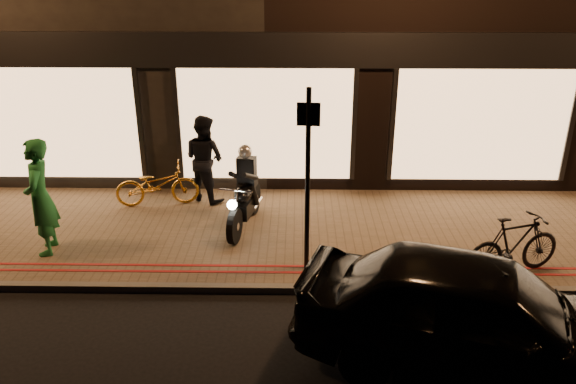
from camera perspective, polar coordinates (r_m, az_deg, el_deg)
The scene contains 11 objects.
ground at distance 8.93m, azimuth -3.49°, elevation -10.28°, with size 90.00×90.00×0.00m, color black.
sidewalk at distance 10.63m, azimuth -2.71°, elevation -4.13°, with size 50.00×4.00×0.12m, color brown.
kerb_stone at distance 8.94m, azimuth -3.47°, elevation -9.78°, with size 50.00×0.14×0.12m, color #59544C.
red_kerb_lines at distance 9.33m, azimuth -3.26°, elevation -7.81°, with size 50.00×0.26×0.01m.
motorcycle at distance 10.51m, azimuth -4.41°, elevation -0.44°, with size 0.69×1.93×1.59m.
sign_post at distance 8.64m, azimuth 2.02°, elevation 1.96°, with size 0.35×0.09×3.00m.
bicycle_gold at distance 11.78m, azimuth -13.13°, elevation 0.72°, with size 0.59×1.68×0.88m, color orange.
bicycle_dark at distance 9.65m, azimuth 21.97°, elevation -5.03°, with size 0.48×1.71×1.03m, color black.
person_green at distance 10.30m, azimuth -23.87°, elevation -0.50°, with size 0.74×0.49×2.03m, color #1D6D30.
person_dark at distance 11.71m, azimuth -8.49°, elevation 3.39°, with size 0.88×0.69×1.82m, color black.
parked_car at distance 7.47m, azimuth 18.74°, elevation -11.82°, with size 1.82×4.53×1.54m, color black.
Camera 1 is at (0.66, -7.46, 4.85)m, focal length 35.00 mm.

